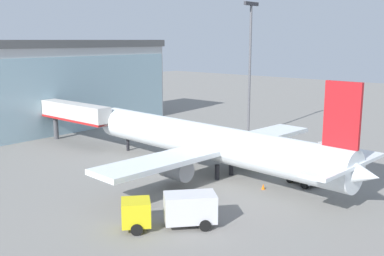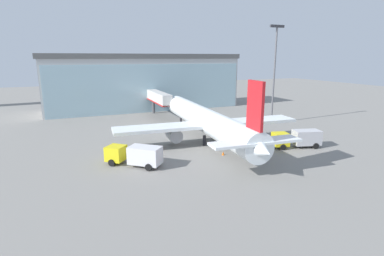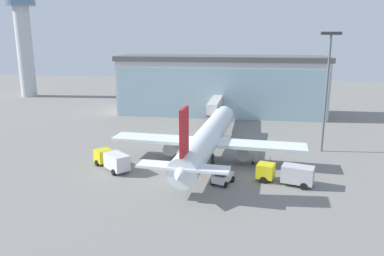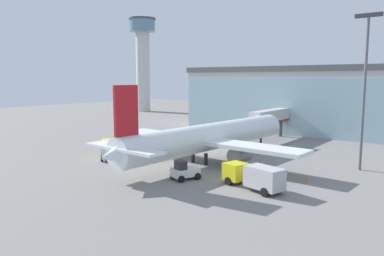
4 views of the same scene
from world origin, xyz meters
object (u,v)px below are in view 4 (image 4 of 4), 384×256
(jet_bridge, at_px, (270,117))
(apron_light_mast, at_px, (365,79))
(control_tower, at_px, (143,55))
(catering_truck, at_px, (109,148))
(fuel_truck, at_px, (254,176))
(baggage_cart, at_px, (257,168))
(safety_cone_nose, at_px, (171,168))
(safety_cone_wingtip, at_px, (307,178))
(pushback_tug, at_px, (185,171))
(airplane, at_px, (209,137))

(jet_bridge, height_order, apron_light_mast, apron_light_mast)
(control_tower, distance_m, catering_truck, 82.63)
(control_tower, bearing_deg, fuel_truck, -39.00)
(apron_light_mast, distance_m, baggage_cart, 17.52)
(safety_cone_nose, bearing_deg, apron_light_mast, 37.62)
(safety_cone_nose, relative_size, safety_cone_wingtip, 1.00)
(pushback_tug, bearing_deg, catering_truck, 100.74)
(catering_truck, height_order, safety_cone_nose, catering_truck)
(catering_truck, bearing_deg, fuel_truck, -142.97)
(fuel_truck, distance_m, safety_cone_nose, 12.50)
(baggage_cart, bearing_deg, apron_light_mast, -89.85)
(apron_light_mast, relative_size, pushback_tug, 5.43)
(pushback_tug, bearing_deg, fuel_truck, -60.16)
(baggage_cart, bearing_deg, airplane, 38.45)
(jet_bridge, distance_m, fuel_truck, 34.14)
(control_tower, bearing_deg, jet_bridge, -25.84)
(pushback_tug, bearing_deg, safety_cone_nose, 80.09)
(safety_cone_wingtip, bearing_deg, apron_light_mast, 68.39)
(safety_cone_wingtip, bearing_deg, control_tower, 145.25)
(jet_bridge, bearing_deg, safety_cone_wingtip, -146.64)
(safety_cone_nose, bearing_deg, catering_truck, 177.93)
(baggage_cart, height_order, pushback_tug, pushback_tug)
(fuel_truck, xyz_separation_m, baggage_cart, (-3.22, 6.87, -0.97))
(apron_light_mast, height_order, safety_cone_wingtip, apron_light_mast)
(airplane, bearing_deg, jet_bridge, 6.88)
(apron_light_mast, height_order, safety_cone_nose, apron_light_mast)
(control_tower, bearing_deg, apron_light_mast, -29.01)
(catering_truck, xyz_separation_m, safety_cone_wingtip, (28.04, 5.26, -1.19))
(control_tower, xyz_separation_m, fuel_truck, (77.20, -62.52, -18.65))
(baggage_cart, distance_m, pushback_tug, 9.74)
(jet_bridge, xyz_separation_m, control_tower, (-64.20, 31.08, 15.73))
(apron_light_mast, distance_m, pushback_tug, 25.38)
(control_tower, relative_size, baggage_cart, 10.38)
(airplane, relative_size, pushback_tug, 10.38)
(jet_bridge, relative_size, apron_light_mast, 0.68)
(control_tower, distance_m, apron_light_mast, 96.56)
(control_tower, distance_m, airplane, 86.67)
(jet_bridge, bearing_deg, airplane, -176.54)
(safety_cone_wingtip, bearing_deg, safety_cone_nose, -160.00)
(fuel_truck, relative_size, baggage_cart, 2.41)
(pushback_tug, relative_size, safety_cone_wingtip, 6.60)
(control_tower, xyz_separation_m, safety_cone_nose, (64.80, -61.53, -19.85))
(fuel_truck, bearing_deg, safety_cone_wingtip, -101.08)
(pushback_tug, bearing_deg, safety_cone_wingtip, -34.79)
(control_tower, relative_size, catering_truck, 4.69)
(airplane, height_order, baggage_cart, airplane)
(airplane, xyz_separation_m, safety_cone_wingtip, (14.89, -1.67, -3.18))
(fuel_truck, xyz_separation_m, safety_cone_wingtip, (3.28, 6.69, -1.19))
(pushback_tug, bearing_deg, airplane, 38.90)
(apron_light_mast, relative_size, catering_truck, 2.82)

